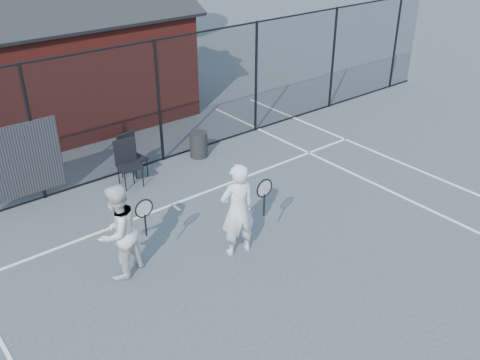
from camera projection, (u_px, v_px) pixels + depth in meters
ground at (265, 274)px, 9.33m from camera, size 80.00×80.00×0.00m
court_lines at (320, 315)px, 8.42m from camera, size 11.02×18.00×0.01m
fence at (109, 118)px, 11.91m from camera, size 22.04×3.00×3.00m
clubhouse at (69, 64)px, 15.02m from camera, size 6.50×4.36×4.19m
player_front at (238, 210)px, 9.48m from camera, size 0.84×0.66×1.81m
player_back at (118, 232)px, 8.94m from camera, size 1.02×0.91×1.72m
chair_left at (133, 157)px, 12.24m from camera, size 0.59×0.61×1.04m
chair_right at (129, 165)px, 11.92m from camera, size 0.56×0.57×1.04m
waste_bin at (199, 145)px, 13.33m from camera, size 0.45×0.45×0.65m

